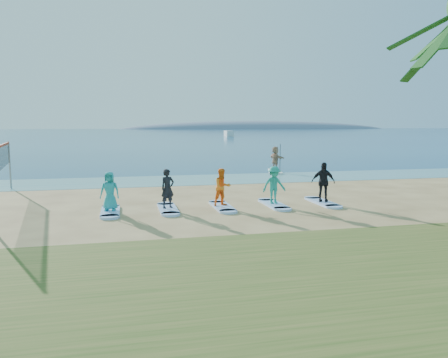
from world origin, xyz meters
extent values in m
plane|color=tan|center=(0.00, 0.00, 0.00)|extent=(600.00, 600.00, 0.00)
plane|color=teal|center=(0.00, 10.50, 0.01)|extent=(600.00, 600.00, 0.00)
plane|color=navy|center=(0.00, 160.00, 0.01)|extent=(600.00, 600.00, 0.00)
ellipsoid|color=slate|center=(95.00, 300.00, 0.00)|extent=(220.00, 56.00, 18.00)
cylinder|color=gray|center=(-10.66, 9.07, 1.25)|extent=(0.09, 0.09, 2.50)
cube|color=silver|center=(5.60, 13.41, 0.06)|extent=(1.33, 3.08, 0.12)
imported|color=tan|center=(5.60, 13.41, 0.98)|extent=(0.85, 1.66, 1.72)
cube|color=silver|center=(23.82, 102.74, 0.00)|extent=(2.23, 5.24, 1.59)
cube|color=#A4C5FF|center=(-5.37, 1.40, 0.04)|extent=(0.70, 2.20, 0.09)
imported|color=teal|center=(-5.37, 1.40, 0.84)|extent=(0.81, 0.62, 1.50)
cube|color=#A4C5FF|center=(-3.16, 1.40, 0.04)|extent=(0.70, 2.20, 0.09)
imported|color=black|center=(-3.16, 1.40, 0.86)|extent=(0.66, 0.56, 1.55)
cube|color=#A4C5FF|center=(-0.95, 1.40, 0.04)|extent=(0.70, 2.20, 0.09)
imported|color=orange|center=(-0.95, 1.40, 0.85)|extent=(0.86, 0.74, 1.52)
cube|color=#A4C5FF|center=(1.26, 1.40, 0.04)|extent=(0.70, 2.20, 0.09)
imported|color=teal|center=(1.26, 1.40, 0.87)|extent=(1.04, 0.65, 1.56)
cube|color=#A4C5FF|center=(3.47, 1.40, 0.04)|extent=(0.70, 2.20, 0.09)
imported|color=black|center=(3.47, 1.40, 0.93)|extent=(1.06, 0.67, 1.68)
camera|label=1|loc=(-4.81, -15.66, 3.38)|focal=35.00mm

